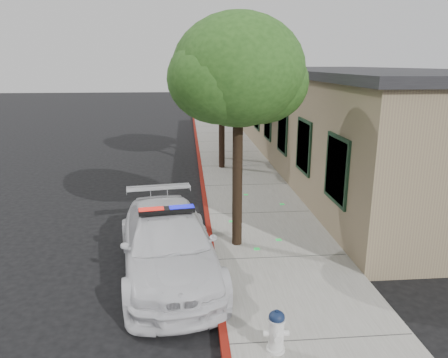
% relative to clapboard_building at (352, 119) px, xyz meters
% --- Properties ---
extents(ground, '(120.00, 120.00, 0.00)m').
position_rel_clapboard_building_xyz_m(ground, '(-6.69, -9.00, -2.13)').
color(ground, black).
rests_on(ground, ground).
extents(sidewalk, '(3.20, 60.00, 0.15)m').
position_rel_clapboard_building_xyz_m(sidewalk, '(-5.09, -6.00, -2.05)').
color(sidewalk, gray).
rests_on(sidewalk, ground).
extents(red_curb, '(0.14, 60.00, 0.16)m').
position_rel_clapboard_building_xyz_m(red_curb, '(-6.63, -6.00, -2.05)').
color(red_curb, maroon).
rests_on(red_curb, ground).
extents(clapboard_building, '(7.30, 20.89, 4.24)m').
position_rel_clapboard_building_xyz_m(clapboard_building, '(0.00, 0.00, 0.00)').
color(clapboard_building, '#897C5A').
rests_on(clapboard_building, ground).
extents(police_car, '(2.63, 5.09, 1.53)m').
position_rel_clapboard_building_xyz_m(police_car, '(-7.63, -9.27, -1.42)').
color(police_car, silver).
rests_on(police_car, ground).
extents(fire_hydrant, '(0.40, 0.35, 0.70)m').
position_rel_clapboard_building_xyz_m(fire_hydrant, '(-5.86, -12.21, -1.62)').
color(fire_hydrant, silver).
rests_on(fire_hydrant, sidewalk).
extents(street_tree_near, '(3.21, 2.97, 5.43)m').
position_rel_clapboard_building_xyz_m(street_tree_near, '(-5.98, -8.17, 2.08)').
color(street_tree_near, black).
rests_on(street_tree_near, sidewalk).
extents(street_tree_mid, '(3.00, 3.11, 5.72)m').
position_rel_clapboard_building_xyz_m(street_tree_mid, '(-5.71, -0.16, 2.34)').
color(street_tree_mid, black).
rests_on(street_tree_mid, sidewalk).
extents(street_tree_far, '(2.84, 2.84, 5.24)m').
position_rel_clapboard_building_xyz_m(street_tree_far, '(-5.54, 1.59, 1.97)').
color(street_tree_far, black).
rests_on(street_tree_far, sidewalk).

